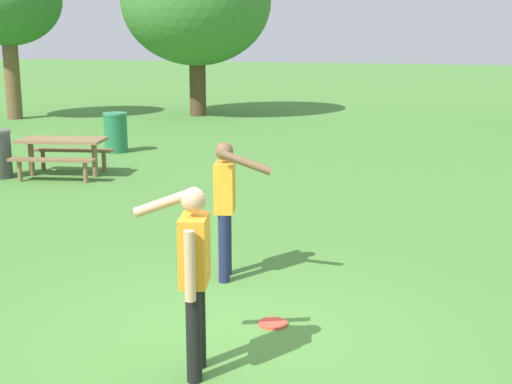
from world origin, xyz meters
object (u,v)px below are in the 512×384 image
frisbee (273,323)px  picnic_table_near (62,149)px  person_thrower (193,267)px  tree_broad_center (196,1)px  person_catcher (226,200)px  tree_tall_left (6,0)px  trash_can_further_along (116,132)px

frisbee → picnic_table_near: (-6.07, 5.92, 0.55)m
frisbee → picnic_table_near: 8.50m
person_thrower → tree_broad_center: bearing=111.4°
person_catcher → tree_broad_center: size_ratio=0.27×
tree_broad_center → picnic_table_near: bearing=-83.2°
person_catcher → tree_tall_left: (-12.00, 12.76, 2.91)m
tree_broad_center → tree_tall_left: bearing=-154.4°
person_thrower → trash_can_further_along: 11.77m
tree_tall_left → tree_broad_center: size_ratio=0.90×
tree_broad_center → trash_can_further_along: bearing=-83.4°
frisbee → tree_tall_left: bearing=132.8°
picnic_table_near → person_thrower: bearing=-51.3°
frisbee → trash_can_further_along: bearing=126.0°
picnic_table_near → tree_tall_left: 11.02m
frisbee → trash_can_further_along: 10.98m
person_thrower → picnic_table_near: person_thrower is taller
person_thrower → picnic_table_near: bearing=128.7°
person_thrower → trash_can_further_along: (-6.08, 10.07, -0.48)m
person_catcher → person_thrower: bearing=-77.1°
frisbee → picnic_table_near: picnic_table_near is taller
picnic_table_near → tree_tall_left: size_ratio=0.36×
person_thrower → tree_broad_center: 19.31m
person_catcher → picnic_table_near: bearing=137.3°
tree_tall_left → tree_broad_center: bearing=25.6°
tree_tall_left → person_thrower: bearing=-50.3°
tree_tall_left → frisbee: bearing=-47.2°
frisbee → trash_can_further_along: trash_can_further_along is taller
frisbee → tree_tall_left: (-12.90, 13.92, 3.86)m
person_catcher → frisbee: 1.75m
person_thrower → person_catcher: same height
person_thrower → person_catcher: 2.41m
trash_can_further_along → person_thrower: bearing=-58.9°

